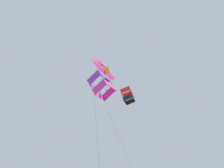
{
  "coord_description": "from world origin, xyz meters",
  "views": [
    {
      "loc": [
        -26.9,
        -14.49,
        11.46
      ],
      "look_at": [
        -1.7,
        0.04,
        28.69
      ],
      "focal_mm": 56.63,
      "sensor_mm": 36.0,
      "label": 1
    }
  ],
  "objects": [
    {
      "name": "kite_box_upper_right",
      "position": [
        -4.81,
        -0.69,
        26.76
      ],
      "size": [
        1.62,
        2.34,
        2.51
      ],
      "rotation": [
        0.49,
        0.0,
        3.02
      ],
      "color": "purple"
    },
    {
      "name": "kite_box_highest",
      "position": [
        2.13,
        0.35,
        29.29
      ],
      "size": [
        3.49,
        3.01,
        8.13
      ],
      "rotation": [
        0.25,
        0.0,
        3.31
      ],
      "color": "red"
    },
    {
      "name": "kite_delta_far_centre",
      "position": [
        -2.41,
        0.45,
        29.98
      ],
      "size": [
        2.89,
        1.53,
        10.48
      ],
      "rotation": [
        0.27,
        0.0,
        3.08
      ],
      "color": "#DB2D93"
    }
  ]
}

